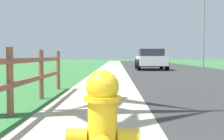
# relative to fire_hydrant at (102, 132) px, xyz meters

# --- Properties ---
(ground_plane) EXTENTS (120.00, 120.00, 0.00)m
(ground_plane) POSITION_rel_fire_hydrant_xyz_m (0.71, 23.40, -0.45)
(ground_plane) COLOR #336F36
(road_asphalt) EXTENTS (7.00, 66.00, 0.01)m
(road_asphalt) POSITION_rel_fire_hydrant_xyz_m (4.21, 25.40, -0.45)
(road_asphalt) COLOR #313131
(road_asphalt) RESTS_ON ground
(curb_concrete) EXTENTS (6.00, 66.00, 0.01)m
(curb_concrete) POSITION_rel_fire_hydrant_xyz_m (-2.29, 25.40, -0.45)
(curb_concrete) COLOR #BDB090
(curb_concrete) RESTS_ON ground
(grass_verge) EXTENTS (5.00, 66.00, 0.00)m
(grass_verge) POSITION_rel_fire_hydrant_xyz_m (-3.79, 25.40, -0.45)
(grass_verge) COLOR #336F36
(grass_verge) RESTS_ON ground
(fire_hydrant) EXTENTS (0.51, 0.43, 0.89)m
(fire_hydrant) POSITION_rel_fire_hydrant_xyz_m (0.00, 0.00, 0.00)
(fire_hydrant) COLOR yellow
(fire_hydrant) RESTS_ON ground
(rail_fence) EXTENTS (0.11, 8.53, 1.13)m
(rail_fence) POSITION_rel_fire_hydrant_xyz_m (-1.61, 2.86, 0.20)
(rail_fence) COLOR brown
(rail_fence) RESTS_ON ground
(parked_suv_white) EXTENTS (2.13, 4.50, 1.47)m
(parked_suv_white) POSITION_rel_fire_hydrant_xyz_m (2.56, 20.53, 0.31)
(parked_suv_white) COLOR white
(parked_suv_white) RESTS_ON ground
(parked_car_blue) EXTENTS (2.12, 4.63, 1.43)m
(parked_car_blue) POSITION_rel_fire_hydrant_xyz_m (3.28, 28.17, 0.26)
(parked_car_blue) COLOR navy
(parked_car_blue) RESTS_ON ground
(street_lamp) EXTENTS (1.17, 0.20, 6.11)m
(street_lamp) POSITION_rel_fire_hydrant_xyz_m (7.03, 22.82, 3.19)
(street_lamp) COLOR gray
(street_lamp) RESTS_ON ground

